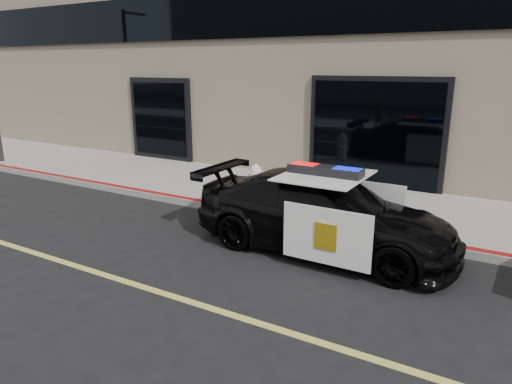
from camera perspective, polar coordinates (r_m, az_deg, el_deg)
The scene contains 4 objects.
ground at distance 5.78m, azimuth 3.79°, elevation -17.08°, with size 120.00×120.00×0.00m, color black.
sidewalk_n at distance 10.33m, azimuth 16.86°, elevation -2.29°, with size 60.00×3.50×0.15m, color gray.
police_car at distance 7.92m, azimuth 8.44°, elevation -2.60°, with size 2.15×4.62×1.50m.
fire_hydrant at distance 10.09m, azimuth -0.07°, elevation 0.87°, with size 0.40×0.56×0.89m.
Camera 1 is at (2.12, -4.39, 3.11)m, focal length 32.00 mm.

